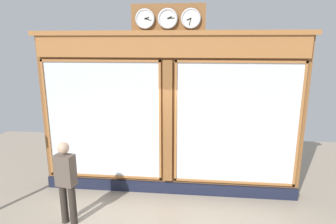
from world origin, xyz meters
TOP-DOWN VIEW (x-y plane):
  - shop_facade at (-0.00, -0.13)m, footprint 6.05×0.42m
  - pedestrian at (1.82, 1.38)m, footprint 0.40×0.29m

SIDE VIEW (x-z plane):
  - pedestrian at x=1.82m, z-range 0.09..1.78m
  - shop_facade at x=0.00m, z-range -0.25..4.03m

